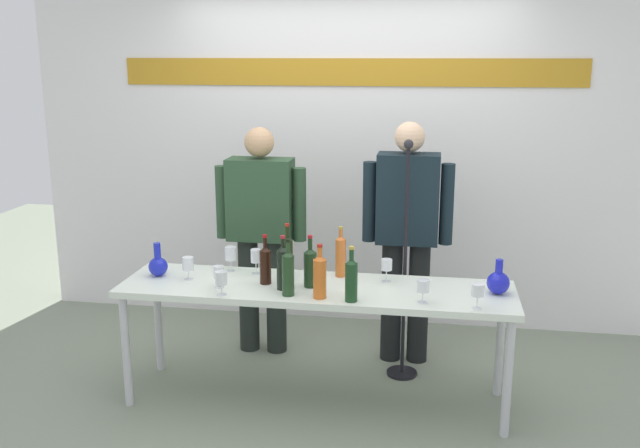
% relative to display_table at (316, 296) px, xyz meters
% --- Properties ---
extents(ground_plane, '(10.00, 10.00, 0.00)m').
position_rel_display_table_xyz_m(ground_plane, '(0.00, 0.00, -0.67)').
color(ground_plane, gray).
extents(back_wall, '(4.91, 0.11, 3.00)m').
position_rel_display_table_xyz_m(back_wall, '(0.00, 1.43, 0.83)').
color(back_wall, white).
rests_on(back_wall, ground).
extents(display_table, '(2.32, 0.60, 0.73)m').
position_rel_display_table_xyz_m(display_table, '(0.00, 0.00, 0.00)').
color(display_table, white).
rests_on(display_table, ground).
extents(decanter_blue_left, '(0.12, 0.12, 0.21)m').
position_rel_display_table_xyz_m(decanter_blue_left, '(-0.99, 0.04, 0.13)').
color(decanter_blue_left, '#1C26BE').
rests_on(decanter_blue_left, display_table).
extents(decanter_blue_right, '(0.13, 0.13, 0.20)m').
position_rel_display_table_xyz_m(decanter_blue_right, '(1.05, 0.04, 0.13)').
color(decanter_blue_right, '#1C21C0').
rests_on(decanter_blue_right, display_table).
extents(presenter_left, '(0.63, 0.22, 1.59)m').
position_rel_display_table_xyz_m(presenter_left, '(-0.50, 0.68, 0.24)').
color(presenter_left, black).
rests_on(presenter_left, ground).
extents(presenter_right, '(0.60, 0.22, 1.64)m').
position_rel_display_table_xyz_m(presenter_right, '(0.50, 0.68, 0.26)').
color(presenter_right, black).
rests_on(presenter_right, ground).
extents(wine_bottle_0, '(0.07, 0.07, 0.32)m').
position_rel_display_table_xyz_m(wine_bottle_0, '(-0.18, -0.08, 0.20)').
color(wine_bottle_0, black).
rests_on(wine_bottle_0, display_table).
extents(wine_bottle_1, '(0.06, 0.06, 0.31)m').
position_rel_display_table_xyz_m(wine_bottle_1, '(0.12, 0.21, 0.20)').
color(wine_bottle_1, orange).
rests_on(wine_bottle_1, display_table).
extents(wine_bottle_2, '(0.07, 0.07, 0.30)m').
position_rel_display_table_xyz_m(wine_bottle_2, '(-0.30, 0.00, 0.18)').
color(wine_bottle_2, black).
rests_on(wine_bottle_2, display_table).
extents(wine_bottle_3, '(0.07, 0.07, 0.31)m').
position_rel_display_table_xyz_m(wine_bottle_3, '(0.24, -0.22, 0.19)').
color(wine_bottle_3, '#183B1C').
rests_on(wine_bottle_3, display_table).
extents(wine_bottle_4, '(0.07, 0.07, 0.31)m').
position_rel_display_table_xyz_m(wine_bottle_4, '(0.06, -0.20, 0.19)').
color(wine_bottle_4, orange).
rests_on(wine_bottle_4, display_table).
extents(wine_bottle_5, '(0.07, 0.07, 0.33)m').
position_rel_display_table_xyz_m(wine_bottle_5, '(-0.13, -0.18, 0.20)').
color(wine_bottle_5, '#1E3B1D').
rests_on(wine_bottle_5, display_table).
extents(wine_bottle_6, '(0.08, 0.08, 0.31)m').
position_rel_display_table_xyz_m(wine_bottle_6, '(-0.03, -0.01, 0.19)').
color(wine_bottle_6, '#19341A').
rests_on(wine_bottle_6, display_table).
extents(wine_bottle_7, '(0.07, 0.07, 0.33)m').
position_rel_display_table_xyz_m(wine_bottle_7, '(-0.21, 0.18, 0.19)').
color(wine_bottle_7, black).
rests_on(wine_bottle_7, display_table).
extents(wine_glass_left_0, '(0.06, 0.06, 0.16)m').
position_rel_display_table_xyz_m(wine_glass_left_0, '(-0.41, 0.18, 0.17)').
color(wine_glass_left_0, white).
rests_on(wine_glass_left_0, display_table).
extents(wine_glass_left_1, '(0.07, 0.07, 0.16)m').
position_rel_display_table_xyz_m(wine_glass_left_1, '(-0.58, 0.20, 0.17)').
color(wine_glass_left_1, white).
rests_on(wine_glass_left_1, display_table).
extents(wine_glass_left_2, '(0.07, 0.07, 0.14)m').
position_rel_display_table_xyz_m(wine_glass_left_2, '(-0.50, -0.24, 0.16)').
color(wine_glass_left_2, white).
rests_on(wine_glass_left_2, display_table).
extents(wine_glass_left_3, '(0.06, 0.06, 0.13)m').
position_rel_display_table_xyz_m(wine_glass_left_3, '(-0.55, -0.12, 0.15)').
color(wine_glass_left_3, white).
rests_on(wine_glass_left_3, display_table).
extents(wine_glass_left_4, '(0.07, 0.07, 0.14)m').
position_rel_display_table_xyz_m(wine_glass_left_4, '(-0.78, 0.00, 0.16)').
color(wine_glass_left_4, white).
rests_on(wine_glass_left_4, display_table).
extents(wine_glass_right_0, '(0.07, 0.07, 0.14)m').
position_rel_display_table_xyz_m(wine_glass_right_0, '(0.92, -0.23, 0.16)').
color(wine_glass_right_0, white).
rests_on(wine_glass_right_0, display_table).
extents(wine_glass_right_1, '(0.07, 0.07, 0.13)m').
position_rel_display_table_xyz_m(wine_glass_right_1, '(0.63, -0.18, 0.15)').
color(wine_glass_right_1, white).
rests_on(wine_glass_right_1, display_table).
extents(wine_glass_right_2, '(0.07, 0.07, 0.14)m').
position_rel_display_table_xyz_m(wine_glass_right_2, '(0.40, 0.15, 0.16)').
color(wine_glass_right_2, white).
rests_on(wine_glass_right_2, display_table).
extents(microphone_stand, '(0.20, 0.20, 1.56)m').
position_rel_display_table_xyz_m(microphone_stand, '(0.50, 0.44, -0.15)').
color(microphone_stand, black).
rests_on(microphone_stand, ground).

